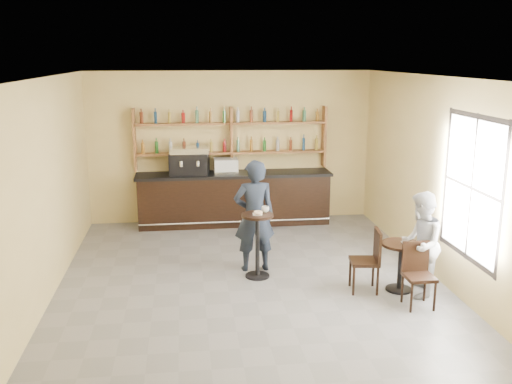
{
  "coord_description": "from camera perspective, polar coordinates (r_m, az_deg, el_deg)",
  "views": [
    {
      "loc": [
        -0.98,
        -8.52,
        3.52
      ],
      "look_at": [
        0.2,
        0.8,
        1.25
      ],
      "focal_mm": 40.0,
      "sensor_mm": 36.0,
      "label": 1
    }
  ],
  "objects": [
    {
      "name": "man_main",
      "position": [
        9.39,
        -0.18,
        -2.39
      ],
      "size": [
        0.71,
        0.49,
        1.87
      ],
      "primitive_type": "imported",
      "rotation": [
        0.0,
        0.0,
        3.2
      ],
      "color": "black",
      "rests_on": "floor"
    },
    {
      "name": "bar_counter",
      "position": [
        12.08,
        -2.2,
        -0.64
      ],
      "size": [
        4.08,
        0.8,
        1.11
      ],
      "primitive_type": null,
      "color": "black",
      "rests_on": "floor"
    },
    {
      "name": "wall_back",
      "position": [
        12.21,
        -2.53,
        4.52
      ],
      "size": [
        7.0,
        0.0,
        7.0
      ],
      "primitive_type": "plane",
      "rotation": [
        1.57,
        0.0,
        0.0
      ],
      "color": "#E0C67F",
      "rests_on": "floor"
    },
    {
      "name": "wall_front",
      "position": [
        5.46,
        3.61,
        -7.0
      ],
      "size": [
        7.0,
        0.0,
        7.0
      ],
      "primitive_type": "plane",
      "rotation": [
        -1.57,
        0.0,
        0.0
      ],
      "color": "#E0C67F",
      "rests_on": "floor"
    },
    {
      "name": "wall_right",
      "position": [
        9.6,
        17.46,
        1.41
      ],
      "size": [
        0.0,
        7.0,
        7.0
      ],
      "primitive_type": "plane",
      "rotation": [
        1.57,
        0.0,
        -1.57
      ],
      "color": "#E0C67F",
      "rests_on": "floor"
    },
    {
      "name": "pastry_case",
      "position": [
        11.91,
        -3.03,
        2.62
      ],
      "size": [
        0.51,
        0.41,
        0.31
      ],
      "primitive_type": null,
      "rotation": [
        0.0,
        0.0,
        -0.0
      ],
      "color": "silver",
      "rests_on": "bar_counter"
    },
    {
      "name": "wall_left",
      "position": [
        8.96,
        -20.06,
        0.38
      ],
      "size": [
        0.0,
        7.0,
        7.0
      ],
      "primitive_type": "plane",
      "rotation": [
        1.57,
        0.0,
        1.57
      ],
      "color": "#E0C67F",
      "rests_on": "floor"
    },
    {
      "name": "shelf_unit",
      "position": [
        12.05,
        -2.49,
        5.41
      ],
      "size": [
        4.0,
        0.26,
        1.4
      ],
      "primitive_type": null,
      "color": "brown",
      "rests_on": "wall_back"
    },
    {
      "name": "pedestal_table",
      "position": [
        9.19,
        0.15,
        -5.4
      ],
      "size": [
        0.66,
        0.66,
        1.06
      ],
      "primitive_type": null,
      "rotation": [
        0.0,
        0.0,
        -0.35
      ],
      "color": "black",
      "rests_on": "floor"
    },
    {
      "name": "donut",
      "position": [
        9.02,
        0.22,
        -2.07
      ],
      "size": [
        0.17,
        0.17,
        0.05
      ],
      "primitive_type": "torus",
      "rotation": [
        0.0,
        0.0,
        0.19
      ],
      "color": "tan",
      "rests_on": "napkin"
    },
    {
      "name": "napkin",
      "position": [
        9.04,
        0.15,
        -2.22
      ],
      "size": [
        0.16,
        0.16,
        0.0
      ],
      "primitive_type": "cube",
      "rotation": [
        0.0,
        0.0,
        -0.1
      ],
      "color": "white",
      "rests_on": "pedestal_table"
    },
    {
      "name": "cup_pedestal",
      "position": [
        9.14,
        0.94,
        -1.74
      ],
      "size": [
        0.13,
        0.13,
        0.1
      ],
      "primitive_type": "imported",
      "rotation": [
        0.0,
        0.0,
        0.02
      ],
      "color": "white",
      "rests_on": "pedestal_table"
    },
    {
      "name": "patron_second",
      "position": [
        8.79,
        16.11,
        -5.06
      ],
      "size": [
        0.85,
        0.94,
        1.58
      ],
      "primitive_type": "imported",
      "rotation": [
        0.0,
        0.0,
        -1.97
      ],
      "color": "#ADAFB3",
      "rests_on": "floor"
    },
    {
      "name": "cup_cafe",
      "position": [
        8.88,
        14.67,
        -4.68
      ],
      "size": [
        0.12,
        0.12,
        0.09
      ],
      "primitive_type": "imported",
      "rotation": [
        0.0,
        0.0,
        0.27
      ],
      "color": "white",
      "rests_on": "cafe_table"
    },
    {
      "name": "cafe_table",
      "position": [
        9.01,
        14.21,
        -7.26
      ],
      "size": [
        0.61,
        0.61,
        0.76
      ],
      "primitive_type": null,
      "rotation": [
        0.0,
        0.0,
        0.02
      ],
      "color": "black",
      "rests_on": "floor"
    },
    {
      "name": "window_frame",
      "position": [
        8.52,
        20.74,
        0.37
      ],
      "size": [
        0.04,
        1.7,
        2.1
      ],
      "primitive_type": null,
      "color": "black",
      "rests_on": "wall_right"
    },
    {
      "name": "window_pane",
      "position": [
        8.52,
        20.77,
        0.37
      ],
      "size": [
        0.0,
        2.0,
        2.0
      ],
      "primitive_type": "plane",
      "rotation": [
        1.57,
        0.0,
        -1.57
      ],
      "color": "white",
      "rests_on": "wall_right"
    },
    {
      "name": "liquor_bottles",
      "position": [
        12.03,
        -2.5,
        6.21
      ],
      "size": [
        3.68,
        0.1,
        1.0
      ],
      "primitive_type": null,
      "color": "#8C5919",
      "rests_on": "shelf_unit"
    },
    {
      "name": "floor",
      "position": [
        9.27,
        -0.61,
        -8.73
      ],
      "size": [
        7.0,
        7.0,
        0.0
      ],
      "primitive_type": "plane",
      "color": "slate",
      "rests_on": "ground"
    },
    {
      "name": "chair_south",
      "position": [
        8.48,
        16.03,
        -8.09
      ],
      "size": [
        0.4,
        0.4,
        0.93
      ],
      "primitive_type": null,
      "rotation": [
        0.0,
        0.0,
        -0.0
      ],
      "color": "black",
      "rests_on": "floor"
    },
    {
      "name": "chair_west",
      "position": [
        8.83,
        10.78,
        -6.76
      ],
      "size": [
        0.47,
        0.47,
        0.97
      ],
      "primitive_type": null,
      "rotation": [
        0.0,
        0.0,
        -1.71
      ],
      "color": "black",
      "rests_on": "floor"
    },
    {
      "name": "espresso_machine",
      "position": [
        11.86,
        -6.68,
        3.12
      ],
      "size": [
        0.85,
        0.61,
        0.56
      ],
      "primitive_type": null,
      "rotation": [
        0.0,
        0.0,
        -0.15
      ],
      "color": "black",
      "rests_on": "bar_counter"
    },
    {
      "name": "ceiling",
      "position": [
        8.58,
        -0.67,
        11.45
      ],
      "size": [
        7.0,
        7.0,
        0.0
      ],
      "primitive_type": "plane",
      "rotation": [
        3.14,
        0.0,
        0.0
      ],
      "color": "white",
      "rests_on": "wall_back"
    }
  ]
}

